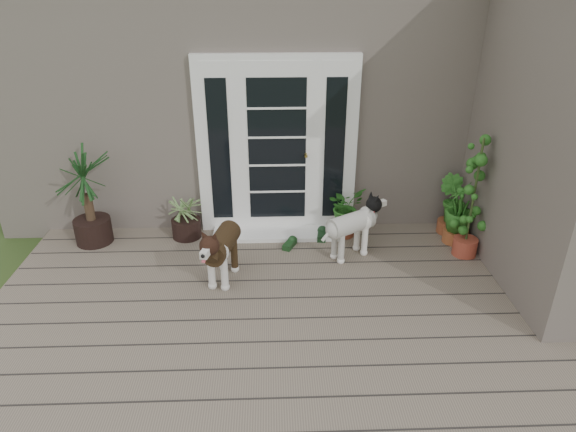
{
  "coord_description": "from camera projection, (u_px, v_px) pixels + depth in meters",
  "views": [
    {
      "loc": [
        -0.27,
        -3.12,
        3.1
      ],
      "look_at": [
        -0.1,
        1.75,
        0.7
      ],
      "focal_mm": 31.36,
      "sensor_mm": 36.0,
      "label": 1
    }
  ],
  "objects": [
    {
      "name": "deck",
      "position": [
        305.0,
        346.0,
        4.51
      ],
      "size": [
        6.2,
        4.6,
        0.12
      ],
      "primitive_type": "cube",
      "color": "#6B5B4C",
      "rests_on": "ground"
    },
    {
      "name": "house_main",
      "position": [
        288.0,
        82.0,
        7.66
      ],
      "size": [
        7.4,
        4.0,
        3.1
      ],
      "primitive_type": "cube",
      "color": "#665E54",
      "rests_on": "ground"
    },
    {
      "name": "door_unit",
      "position": [
        277.0,
        147.0,
        5.97
      ],
      "size": [
        1.9,
        0.14,
        2.15
      ],
      "primitive_type": "cube",
      "color": "white",
      "rests_on": "deck"
    },
    {
      "name": "door_step",
      "position": [
        278.0,
        233.0,
        6.25
      ],
      "size": [
        1.6,
        0.4,
        0.05
      ],
      "primitive_type": "cube",
      "color": "white",
      "rests_on": "deck"
    },
    {
      "name": "brindle_dog",
      "position": [
        223.0,
        253.0,
        5.22
      ],
      "size": [
        0.51,
        0.84,
        0.65
      ],
      "primitive_type": null,
      "rotation": [
        0.0,
        0.0,
        2.9
      ],
      "color": "#3B2815",
      "rests_on": "deck"
    },
    {
      "name": "white_dog",
      "position": [
        350.0,
        232.0,
        5.67
      ],
      "size": [
        0.79,
        0.65,
        0.61
      ],
      "primitive_type": null,
      "rotation": [
        0.0,
        0.0,
        -1.02
      ],
      "color": "white",
      "rests_on": "deck"
    },
    {
      "name": "spider_plant",
      "position": [
        185.0,
        214.0,
        6.09
      ],
      "size": [
        0.67,
        0.67,
        0.63
      ],
      "primitive_type": null,
      "rotation": [
        0.0,
        0.0,
        0.15
      ],
      "color": "#7EA062",
      "rests_on": "deck"
    },
    {
      "name": "yucca",
      "position": [
        87.0,
        197.0,
        5.85
      ],
      "size": [
        0.9,
        0.9,
        1.19
      ],
      "primitive_type": null,
      "rotation": [
        0.0,
        0.0,
        0.1
      ],
      "color": "black",
      "rests_on": "deck"
    },
    {
      "name": "herb_a",
      "position": [
        345.0,
        215.0,
        6.13
      ],
      "size": [
        0.61,
        0.61,
        0.56
      ],
      "primitive_type": "imported",
      "rotation": [
        0.0,
        0.0,
        0.65
      ],
      "color": "#205117",
      "rests_on": "deck"
    },
    {
      "name": "herb_b",
      "position": [
        450.0,
        213.0,
        6.21
      ],
      "size": [
        0.51,
        0.51,
        0.54
      ],
      "primitive_type": "imported",
      "rotation": [
        0.0,
        0.0,
        2.3
      ],
      "color": "#234D16",
      "rests_on": "deck"
    },
    {
      "name": "herb_c",
      "position": [
        458.0,
        219.0,
        5.97
      ],
      "size": [
        0.53,
        0.53,
        0.62
      ],
      "primitive_type": "imported",
      "rotation": [
        0.0,
        0.0,
        4.31
      ],
      "color": "#17501B",
      "rests_on": "deck"
    },
    {
      "name": "sapling",
      "position": [
        474.0,
        197.0,
        5.52
      ],
      "size": [
        0.45,
        0.45,
        1.45
      ],
      "primitive_type": null,
      "rotation": [
        0.0,
        0.0,
        0.06
      ],
      "color": "#1B5F20",
      "rests_on": "deck"
    },
    {
      "name": "clog_left",
      "position": [
        322.0,
        234.0,
        6.18
      ],
      "size": [
        0.18,
        0.32,
        0.09
      ],
      "primitive_type": null,
      "rotation": [
        0.0,
        0.0,
        -0.14
      ],
      "color": "black",
      "rests_on": "deck"
    },
    {
      "name": "clog_right",
      "position": [
        290.0,
        244.0,
        5.98
      ],
      "size": [
        0.24,
        0.31,
        0.08
      ],
      "primitive_type": null,
      "rotation": [
        0.0,
        0.0,
        -0.45
      ],
      "color": "#153617",
      "rests_on": "deck"
    }
  ]
}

